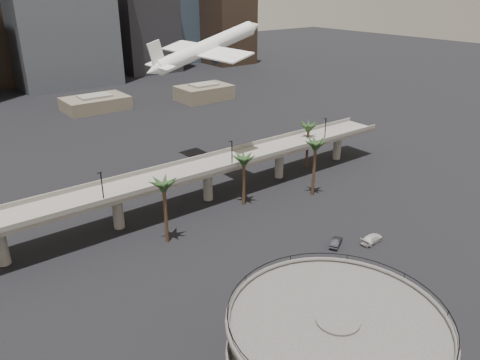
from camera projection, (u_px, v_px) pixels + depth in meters
overpass at (165, 182)px, 99.58m from camera, size 130.00×9.30×14.70m
palm_trees at (265, 153)px, 104.59m from camera, size 54.40×18.40×14.00m
low_buildings at (63, 113)px, 168.79m from camera, size 135.00×27.50×6.80m
airborne_jet at (206, 48)px, 111.26m from camera, size 33.89×29.80×11.94m
car_a at (264, 290)px, 75.40m from camera, size 5.10×3.12×1.62m
car_b at (336, 242)px, 89.43m from camera, size 4.79×3.59×1.51m
car_c at (372, 239)px, 90.54m from camera, size 5.60×2.70×1.57m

